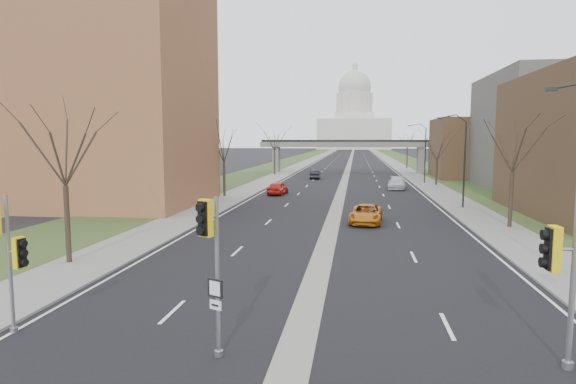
% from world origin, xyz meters
% --- Properties ---
extents(ground, '(700.00, 700.00, 0.00)m').
position_xyz_m(ground, '(0.00, 0.00, 0.00)').
color(ground, black).
rests_on(ground, ground).
extents(road_surface, '(20.00, 600.00, 0.01)m').
position_xyz_m(road_surface, '(0.00, 150.00, 0.01)').
color(road_surface, black).
rests_on(road_surface, ground).
extents(median_strip, '(1.20, 600.00, 0.02)m').
position_xyz_m(median_strip, '(0.00, 150.00, 0.00)').
color(median_strip, gray).
rests_on(median_strip, ground).
extents(sidewalk_right, '(4.00, 600.00, 0.12)m').
position_xyz_m(sidewalk_right, '(12.00, 150.00, 0.06)').
color(sidewalk_right, gray).
rests_on(sidewalk_right, ground).
extents(sidewalk_left, '(4.00, 600.00, 0.12)m').
position_xyz_m(sidewalk_left, '(-12.00, 150.00, 0.06)').
color(sidewalk_left, gray).
rests_on(sidewalk_left, ground).
extents(grass_verge_right, '(8.00, 600.00, 0.10)m').
position_xyz_m(grass_verge_right, '(18.00, 150.00, 0.05)').
color(grass_verge_right, '#304721').
rests_on(grass_verge_right, ground).
extents(grass_verge_left, '(8.00, 600.00, 0.10)m').
position_xyz_m(grass_verge_left, '(-18.00, 150.00, 0.05)').
color(grass_verge_left, '#304721').
rests_on(grass_verge_left, ground).
extents(apartment_building, '(25.00, 16.00, 22.00)m').
position_xyz_m(apartment_building, '(-26.00, 30.00, 11.00)').
color(apartment_building, '#965F3C').
rests_on(apartment_building, ground).
extents(commercial_block_mid, '(18.00, 22.00, 15.00)m').
position_xyz_m(commercial_block_mid, '(28.00, 52.00, 7.50)').
color(commercial_block_mid, '#524F4B').
rests_on(commercial_block_mid, ground).
extents(commercial_block_far, '(14.00, 14.00, 10.00)m').
position_xyz_m(commercial_block_far, '(22.00, 70.00, 5.00)').
color(commercial_block_far, '#4F3925').
rests_on(commercial_block_far, ground).
extents(pedestrian_bridge, '(34.00, 3.00, 6.45)m').
position_xyz_m(pedestrian_bridge, '(0.00, 80.00, 4.84)').
color(pedestrian_bridge, slate).
rests_on(pedestrian_bridge, ground).
extents(capitol, '(48.00, 42.00, 55.75)m').
position_xyz_m(capitol, '(0.00, 320.00, 18.60)').
color(capitol, beige).
rests_on(capitol, ground).
extents(streetlight_mid, '(2.61, 0.20, 8.70)m').
position_xyz_m(streetlight_mid, '(10.99, 32.00, 6.95)').
color(streetlight_mid, black).
rests_on(streetlight_mid, sidewalk_right).
extents(streetlight_far, '(2.61, 0.20, 8.70)m').
position_xyz_m(streetlight_far, '(10.99, 58.00, 6.95)').
color(streetlight_far, black).
rests_on(streetlight_far, sidewalk_right).
extents(tree_left_a, '(7.20, 7.20, 9.40)m').
position_xyz_m(tree_left_a, '(-13.00, 8.00, 6.64)').
color(tree_left_a, '#382B21').
rests_on(tree_left_a, sidewalk_left).
extents(tree_left_b, '(6.75, 6.75, 8.81)m').
position_xyz_m(tree_left_b, '(-13.00, 38.00, 6.23)').
color(tree_left_b, '#382B21').
rests_on(tree_left_b, sidewalk_left).
extents(tree_left_c, '(7.65, 7.65, 9.99)m').
position_xyz_m(tree_left_c, '(-13.00, 72.00, 7.04)').
color(tree_left_c, '#382B21').
rests_on(tree_left_c, sidewalk_left).
extents(tree_right_a, '(7.20, 7.20, 9.40)m').
position_xyz_m(tree_right_a, '(13.00, 22.00, 6.64)').
color(tree_right_a, '#382B21').
rests_on(tree_right_a, sidewalk_right).
extents(tree_right_b, '(6.30, 6.30, 8.22)m').
position_xyz_m(tree_right_b, '(13.00, 55.00, 5.82)').
color(tree_right_b, '#382B21').
rests_on(tree_right_b, sidewalk_right).
extents(tree_right_c, '(7.65, 7.65, 9.99)m').
position_xyz_m(tree_right_c, '(13.00, 95.00, 7.04)').
color(tree_right_c, '#382B21').
rests_on(tree_right_c, sidewalk_right).
extents(signal_pole_left, '(0.97, 0.79, 4.68)m').
position_xyz_m(signal_pole_left, '(-9.44, -0.77, 3.07)').
color(signal_pole_left, gray).
rests_on(signal_pole_left, ground).
extents(signal_pole_median, '(0.71, 0.80, 4.83)m').
position_xyz_m(signal_pole_median, '(-2.34, -1.58, 3.37)').
color(signal_pole_median, gray).
rests_on(signal_pole_median, ground).
extents(signal_pole_right, '(1.05, 1.01, 5.81)m').
position_xyz_m(signal_pole_right, '(7.60, -0.94, 3.80)').
color(signal_pole_right, gray).
rests_on(signal_pole_right, ground).
extents(car_left_near, '(2.26, 4.67, 1.53)m').
position_xyz_m(car_left_near, '(-7.38, 41.17, 0.77)').
color(car_left_near, red).
rests_on(car_left_near, ground).
extents(car_left_far, '(1.64, 4.46, 1.46)m').
position_xyz_m(car_left_far, '(-4.90, 64.46, 0.73)').
color(car_left_far, black).
rests_on(car_left_far, ground).
extents(car_right_near, '(2.84, 5.37, 1.44)m').
position_xyz_m(car_right_near, '(2.61, 22.79, 0.72)').
color(car_right_near, '#B96613').
rests_on(car_right_near, ground).
extents(car_right_mid, '(2.69, 5.57, 1.56)m').
position_xyz_m(car_right_mid, '(7.10, 49.46, 0.78)').
color(car_right_mid, silver).
rests_on(car_right_mid, ground).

